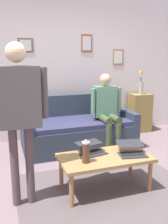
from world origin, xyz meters
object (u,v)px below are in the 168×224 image
object	(u,v)px
laptop_left	(91,150)
french_press	(86,152)
flower_vase	(141,86)
person_seated	(107,107)
side_shelf	(140,113)
couch	(78,130)
person_standing	(19,105)
coffee_table	(105,160)
laptop_center	(132,151)

from	to	relation	value
laptop_left	french_press	xyz separation A→B (m)	(0.16, 0.24, 0.08)
flower_vase	person_seated	xyz separation A→B (m)	(1.07, 0.67, -0.24)
side_shelf	couch	bearing A→B (deg)	16.23
couch	person_standing	size ratio (longest dim) A/B	1.11
coffee_table	side_shelf	distance (m)	2.54
couch	coffee_table	size ratio (longest dim) A/B	1.76
side_shelf	flower_vase	xyz separation A→B (m)	(0.00, -0.00, 0.57)
flower_vase	person_standing	distance (m)	3.23
person_seated	french_press	bearing A→B (deg)	57.54
coffee_table	person_standing	size ratio (longest dim) A/B	0.63
person_seated	person_standing	bearing A→B (deg)	39.02
couch	flower_vase	world-z (taller)	flower_vase
side_shelf	person_seated	world-z (taller)	person_seated
flower_vase	person_seated	world-z (taller)	flower_vase
couch	laptop_left	world-z (taller)	couch
side_shelf	person_seated	bearing A→B (deg)	32.07
couch	side_shelf	bearing A→B (deg)	-163.77
laptop_center	flower_vase	distance (m)	2.43
flower_vase	laptop_center	bearing A→B (deg)	56.12
coffee_table	person_standing	distance (m)	1.19
person_seated	laptop_left	bearing A→B (deg)	57.72
flower_vase	french_press	bearing A→B (deg)	46.37
laptop_left	laptop_center	bearing A→B (deg)	156.62
laptop_center	side_shelf	world-z (taller)	side_shelf
coffee_table	laptop_left	distance (m)	0.21
couch	flower_vase	size ratio (longest dim) A/B	3.93
side_shelf	laptop_left	bearing A→B (deg)	45.16
person_standing	coffee_table	bearing A→B (deg)	178.97
french_press	person_seated	distance (m)	1.61
laptop_center	laptop_left	bearing A→B (deg)	-23.38
couch	person_seated	world-z (taller)	person_seated
couch	side_shelf	distance (m)	1.59
flower_vase	side_shelf	bearing A→B (deg)	140.88
french_press	laptop_left	bearing A→B (deg)	-123.29
laptop_center	person_standing	xyz separation A→B (m)	(1.28, -0.06, 0.63)
coffee_table	person_seated	xyz separation A→B (m)	(-0.58, -1.26, 0.36)
french_press	flower_vase	size ratio (longest dim) A/B	0.55
laptop_center	flower_vase	size ratio (longest dim) A/B	0.76
french_press	side_shelf	distance (m)	2.79
couch	laptop_left	xyz separation A→B (m)	(0.25, 1.34, 0.16)
side_shelf	flower_vase	world-z (taller)	flower_vase
person_seated	flower_vase	bearing A→B (deg)	-147.83
laptop_left	couch	bearing A→B (deg)	-100.58
laptop_center	person_seated	distance (m)	1.35
laptop_center	french_press	distance (m)	0.61
french_press	person_standing	bearing A→B (deg)	-8.83
couch	laptop_center	world-z (taller)	couch
laptop_left	person_standing	distance (m)	1.05
laptop_left	flower_vase	size ratio (longest dim) A/B	0.75
laptop_center	person_seated	xyz separation A→B (m)	(-0.26, -1.30, 0.26)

